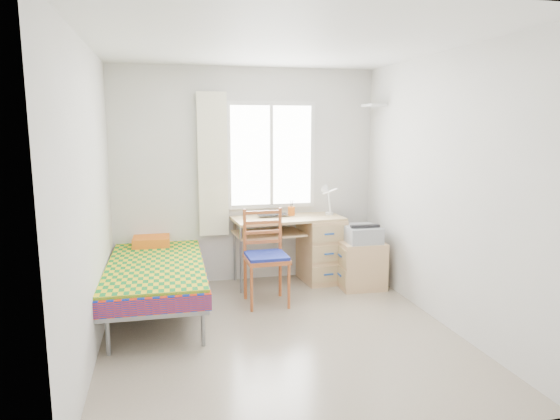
# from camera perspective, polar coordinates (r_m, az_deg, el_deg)

# --- Properties ---
(floor) EXTENTS (3.50, 3.50, 0.00)m
(floor) POSITION_cam_1_polar(r_m,az_deg,el_deg) (4.78, 0.01, -13.96)
(floor) COLOR #BCAD93
(floor) RESTS_ON ground
(ceiling) EXTENTS (3.50, 3.50, 0.00)m
(ceiling) POSITION_cam_1_polar(r_m,az_deg,el_deg) (4.43, 0.02, 18.56)
(ceiling) COLOR white
(ceiling) RESTS_ON wall_back
(wall_back) EXTENTS (3.20, 0.00, 3.20)m
(wall_back) POSITION_cam_1_polar(r_m,az_deg,el_deg) (6.13, -3.80, 3.88)
(wall_back) COLOR silver
(wall_back) RESTS_ON ground
(wall_left) EXTENTS (0.00, 3.50, 3.50)m
(wall_left) POSITION_cam_1_polar(r_m,az_deg,el_deg) (4.34, -20.99, 0.88)
(wall_left) COLOR silver
(wall_left) RESTS_ON ground
(wall_right) EXTENTS (0.00, 3.50, 3.50)m
(wall_right) POSITION_cam_1_polar(r_m,az_deg,el_deg) (5.04, 18.03, 2.18)
(wall_right) COLOR silver
(wall_right) RESTS_ON ground
(window) EXTENTS (1.10, 0.04, 1.30)m
(window) POSITION_cam_1_polar(r_m,az_deg,el_deg) (6.14, -1.01, 6.26)
(window) COLOR white
(window) RESTS_ON wall_back
(curtain) EXTENTS (0.35, 0.05, 1.70)m
(curtain) POSITION_cam_1_polar(r_m,az_deg,el_deg) (5.99, -7.68, 5.12)
(curtain) COLOR white
(curtain) RESTS_ON wall_back
(floating_shelf) EXTENTS (0.20, 0.32, 0.03)m
(floating_shelf) POSITION_cam_1_polar(r_m,az_deg,el_deg) (6.19, 10.69, 11.68)
(floating_shelf) COLOR white
(floating_shelf) RESTS_ON wall_right
(bed) EXTENTS (1.01, 2.11, 0.91)m
(bed) POSITION_cam_1_polar(r_m,az_deg,el_deg) (5.39, -14.01, -6.52)
(bed) COLOR gray
(bed) RESTS_ON floor
(desk) EXTENTS (1.35, 0.70, 0.82)m
(desk) POSITION_cam_1_polar(r_m,az_deg,el_deg) (6.19, 4.07, -4.12)
(desk) COLOR tan
(desk) RESTS_ON floor
(chair) EXTENTS (0.45, 0.45, 1.03)m
(chair) POSITION_cam_1_polar(r_m,az_deg,el_deg) (5.40, -1.61, -4.71)
(chair) COLOR #AE5221
(chair) RESTS_ON floor
(cabinet) EXTENTS (0.54, 0.48, 0.56)m
(cabinet) POSITION_cam_1_polar(r_m,az_deg,el_deg) (6.04, 9.21, -6.17)
(cabinet) COLOR tan
(cabinet) RESTS_ON floor
(printer) EXTENTS (0.40, 0.46, 0.19)m
(printer) POSITION_cam_1_polar(r_m,az_deg,el_deg) (5.96, 9.29, -2.64)
(printer) COLOR #ABAFB4
(printer) RESTS_ON cabinet
(laptop) EXTENTS (0.39, 0.26, 0.03)m
(laptop) POSITION_cam_1_polar(r_m,az_deg,el_deg) (6.00, -0.69, -0.71)
(laptop) COLOR black
(laptop) RESTS_ON desk
(pen_cup) EXTENTS (0.11, 0.11, 0.11)m
(pen_cup) POSITION_cam_1_polar(r_m,az_deg,el_deg) (6.13, 1.31, -0.13)
(pen_cup) COLOR orange
(pen_cup) RESTS_ON desk
(task_lamp) EXTENTS (0.22, 0.32, 0.40)m
(task_lamp) POSITION_cam_1_polar(r_m,az_deg,el_deg) (6.05, 5.50, 1.57)
(task_lamp) COLOR white
(task_lamp) RESTS_ON desk
(book) EXTENTS (0.29, 0.31, 0.02)m
(book) POSITION_cam_1_polar(r_m,az_deg,el_deg) (6.00, -0.45, -3.09)
(book) COLOR gray
(book) RESTS_ON desk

